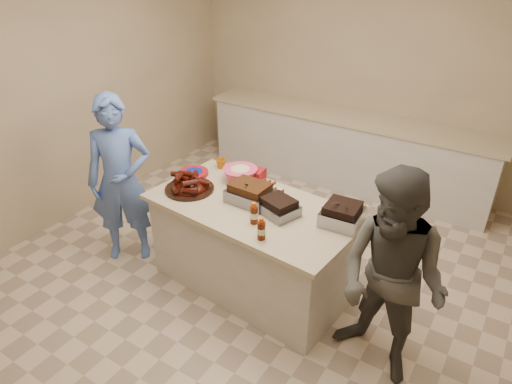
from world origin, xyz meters
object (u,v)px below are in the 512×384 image
Objects in this scene: coleslaw_bowl at (240,181)px; rib_platter at (190,190)px; bbq_bottle_b at (261,239)px; plastic_cup at (221,168)px; bbq_bottle_a at (254,223)px; island at (253,283)px; roasting_pan at (341,223)px; guest_blue at (132,253)px; guest_gray at (376,364)px; mustard_bottle at (235,195)px.

rib_platter is at bearing -126.64° from coleslaw_bowl.
bbq_bottle_b reaches higher than plastic_cup.
coleslaw_bowl is (0.28, 0.38, 0.00)m from rib_platter.
island is at bearing 125.05° from bbq_bottle_a.
plastic_cup is (-1.36, 0.29, 0.00)m from roasting_pan.
guest_gray reaches higher than guest_blue.
bbq_bottle_a is at bearing -36.64° from mustard_bottle.
rib_platter is 0.47m from coleslaw_bowl.
island is at bearing -42.40° from coleslaw_bowl.
guest_blue is (-2.00, -0.40, -0.83)m from roasting_pan.
rib_platter is at bearing -174.78° from roasting_pan.
roasting_pan is at bearing -11.97° from plastic_cup.
mustard_bottle is 0.56m from plastic_cup.
island is at bearing -175.19° from guest_gray.
bbq_bottle_a is 1.42× the size of mustard_bottle.
coleslaw_bowl is 0.71m from bbq_bottle_a.
bbq_bottle_b is (0.16, -0.15, 0.00)m from bbq_bottle_a.
bbq_bottle_a is 1.85× the size of plastic_cup.
island is 1.08× the size of guest_blue.
roasting_pan reaches higher than guest_gray.
bbq_bottle_a is (0.48, -0.52, 0.00)m from coleslaw_bowl.
island is 0.96m from bbq_bottle_b.
mustard_bottle is 1.72m from guest_gray.
guest_blue is (-0.66, -0.18, -0.83)m from rib_platter.
rib_platter is 3.38× the size of mustard_bottle.
plastic_cup is at bearing 138.74° from mustard_bottle.
guest_blue is (-1.43, -0.04, -0.83)m from bbq_bottle_a.
mustard_bottle is 1.38m from guest_blue.
bbq_bottle_b is at bearing -38.70° from mustard_bottle.
roasting_pan is at bearing 51.01° from bbq_bottle_b.
mustard_bottle is (-0.21, 0.05, 0.83)m from island.
roasting_pan is 0.65m from bbq_bottle_b.
guest_blue is (-1.27, -0.26, 0.00)m from island.
island is 0.94m from coleslaw_bowl.
rib_platter reaches higher than guest_gray.
island is 17.97× the size of plastic_cup.
island is 5.59× the size of coleslaw_bowl.
coleslaw_bowl reaches higher than plastic_cup.
bbq_bottle_a is at bearing -35.96° from guest_blue.
roasting_pan is 0.67m from bbq_bottle_a.
mustard_bottle is (-0.53, 0.42, 0.00)m from bbq_bottle_b.
coleslaw_bowl is 0.33m from plastic_cup.
island is 4.07× the size of rib_platter.
roasting_pan is at bearing -8.86° from coleslaw_bowl.
guest_gray is at bearing -12.27° from mustard_bottle.
guest_gray is (0.94, 0.10, -0.83)m from bbq_bottle_b.
bbq_bottle_b is at bearing -41.54° from guest_blue.
island is 1.11× the size of guest_gray.
guest_blue is 1.03× the size of guest_gray.
guest_blue is at bearing -163.20° from island.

